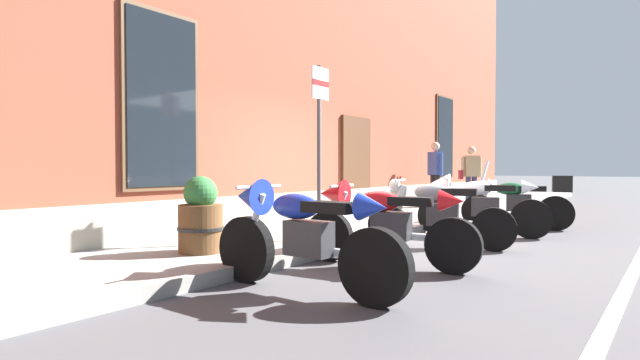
# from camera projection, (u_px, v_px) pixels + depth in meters

# --- Properties ---
(ground_plane) EXTENTS (140.00, 140.00, 0.00)m
(ground_plane) POSITION_uv_depth(u_px,v_px,m) (386.00, 243.00, 7.32)
(ground_plane) COLOR #424244
(sidewalk) EXTENTS (30.78, 2.21, 0.15)m
(sidewalk) POSITION_uv_depth(u_px,v_px,m) (329.00, 232.00, 7.99)
(sidewalk) COLOR gray
(sidewalk) RESTS_ON ground_plane
(lane_stripe) EXTENTS (30.78, 0.12, 0.01)m
(lane_stripe) POSITION_uv_depth(u_px,v_px,m) (634.00, 270.00, 5.37)
(lane_stripe) COLOR silver
(lane_stripe) RESTS_ON ground_plane
(motorcycle_blue_sport) EXTENTS (0.62, 2.15, 1.05)m
(motorcycle_blue_sport) POSITION_uv_depth(u_px,v_px,m) (298.00, 231.00, 4.40)
(motorcycle_blue_sport) COLOR black
(motorcycle_blue_sport) RESTS_ON ground_plane
(motorcycle_red_sport) EXTENTS (0.65, 2.14, 1.02)m
(motorcycle_red_sport) POSITION_uv_depth(u_px,v_px,m) (380.00, 219.00, 5.56)
(motorcycle_red_sport) COLOR black
(motorcycle_red_sport) RESTS_ON ground_plane
(motorcycle_grey_naked) EXTENTS (0.80, 2.06, 0.99)m
(motorcycle_grey_naked) POSITION_uv_depth(u_px,v_px,m) (437.00, 214.00, 6.88)
(motorcycle_grey_naked) COLOR black
(motorcycle_grey_naked) RESTS_ON ground_plane
(motorcycle_white_sport) EXTENTS (0.79, 2.12, 1.06)m
(motorcycle_white_sport) POSITION_uv_depth(u_px,v_px,m) (477.00, 202.00, 8.05)
(motorcycle_white_sport) COLOR black
(motorcycle_white_sport) RESTS_ON ground_plane
(motorcycle_green_touring) EXTENTS (0.84, 1.97, 1.31)m
(motorcycle_green_touring) POSITION_uv_depth(u_px,v_px,m) (522.00, 200.00, 8.98)
(motorcycle_green_touring) COLOR black
(motorcycle_green_touring) RESTS_ON ground_plane
(pedestrian_blue_top) EXTENTS (0.37, 0.52, 1.69)m
(pedestrian_blue_top) POSITION_uv_depth(u_px,v_px,m) (435.00, 170.00, 12.32)
(pedestrian_blue_top) COLOR black
(pedestrian_blue_top) RESTS_ON sidewalk
(pedestrian_tan_coat) EXTENTS (0.57, 0.46, 1.58)m
(pedestrian_tan_coat) POSITION_uv_depth(u_px,v_px,m) (471.00, 173.00, 12.54)
(pedestrian_tan_coat) COLOR #2D3351
(pedestrian_tan_coat) RESTS_ON sidewalk
(parking_sign) EXTENTS (0.36, 0.07, 2.44)m
(parking_sign) POSITION_uv_depth(u_px,v_px,m) (319.00, 127.00, 6.63)
(parking_sign) COLOR #4C4C51
(parking_sign) RESTS_ON sidewalk
(barrel_planter) EXTENTS (0.55, 0.55, 0.91)m
(barrel_planter) POSITION_uv_depth(u_px,v_px,m) (201.00, 219.00, 5.65)
(barrel_planter) COLOR brown
(barrel_planter) RESTS_ON sidewalk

